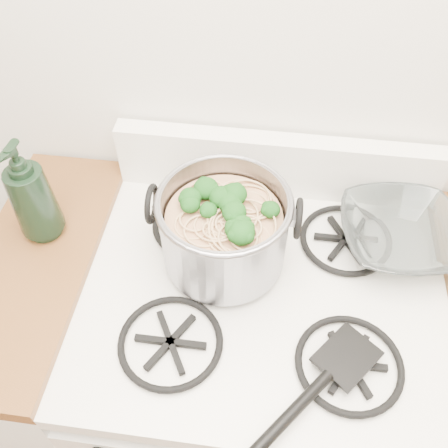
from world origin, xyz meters
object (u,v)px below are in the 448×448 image
at_px(gas_range, 254,381).
at_px(glass_bowl, 397,239).
at_px(bottle, 30,192).
at_px(stock_pot, 224,230).
at_px(spatula, 348,355).

distance_m(gas_range, glass_bowl, 0.59).
bearing_deg(gas_range, bottle, 170.49).
height_order(stock_pot, spatula, stock_pot).
xyz_separation_m(spatula, glass_bowl, (0.12, 0.29, 0.00)).
xyz_separation_m(stock_pot, glass_bowl, (0.37, 0.08, -0.07)).
bearing_deg(stock_pot, glass_bowl, 12.55).
bearing_deg(glass_bowl, bottle, -175.28).
height_order(spatula, glass_bowl, glass_bowl).
height_order(glass_bowl, bottle, bottle).
distance_m(stock_pot, bottle, 0.41).
bearing_deg(spatula, glass_bowl, 107.08).
bearing_deg(spatula, bottle, -159.73).
height_order(gas_range, glass_bowl, glass_bowl).
height_order(gas_range, bottle, bottle).
bearing_deg(bottle, stock_pot, 5.70).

